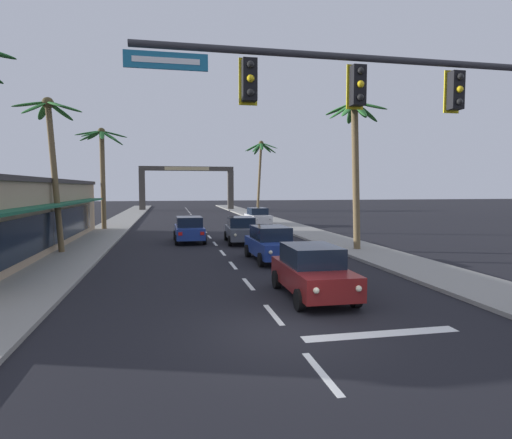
% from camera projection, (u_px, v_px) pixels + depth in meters
% --- Properties ---
extents(ground_plane, '(220.00, 220.00, 0.00)m').
position_uv_depth(ground_plane, '(288.00, 332.00, 10.59)').
color(ground_plane, black).
extents(sidewalk_right, '(3.20, 110.00, 0.14)m').
position_uv_depth(sidewalk_right, '(316.00, 235.00, 31.68)').
color(sidewalk_right, gray).
rests_on(sidewalk_right, ground).
extents(sidewalk_left, '(3.20, 110.00, 0.14)m').
position_uv_depth(sidewalk_left, '(94.00, 240.00, 28.59)').
color(sidewalk_left, gray).
rests_on(sidewalk_left, ground).
extents(lane_markings, '(4.28, 87.77, 0.01)m').
position_uv_depth(lane_markings, '(217.00, 238.00, 30.19)').
color(lane_markings, silver).
rests_on(lane_markings, ground).
extents(traffic_signal_mast, '(10.55, 0.41, 7.42)m').
position_uv_depth(traffic_signal_mast, '(425.00, 116.00, 10.40)').
color(traffic_signal_mast, '#2D2D33').
rests_on(traffic_signal_mast, ground).
extents(sedan_lead_at_stop_bar, '(1.98, 4.46, 1.68)m').
position_uv_depth(sedan_lead_at_stop_bar, '(312.00, 271.00, 13.95)').
color(sedan_lead_at_stop_bar, maroon).
rests_on(sedan_lead_at_stop_bar, ground).
extents(sedan_third_in_queue, '(2.05, 4.49, 1.68)m').
position_uv_depth(sedan_third_in_queue, '(271.00, 243.00, 20.87)').
color(sedan_third_in_queue, navy).
rests_on(sedan_third_in_queue, ground).
extents(sedan_fifth_in_queue, '(2.10, 4.51, 1.68)m').
position_uv_depth(sedan_fifth_in_queue, '(241.00, 230.00, 27.67)').
color(sedan_fifth_in_queue, '#4C515B').
rests_on(sedan_fifth_in_queue, ground).
extents(sedan_oncoming_far, '(2.00, 4.47, 1.68)m').
position_uv_depth(sedan_oncoming_far, '(189.00, 229.00, 28.07)').
color(sedan_oncoming_far, navy).
rests_on(sedan_oncoming_far, ground).
extents(sedan_parked_nearest_kerb, '(2.03, 4.48, 1.68)m').
position_uv_depth(sedan_parked_nearest_kerb, '(258.00, 217.00, 40.40)').
color(sedan_parked_nearest_kerb, silver).
rests_on(sedan_parked_nearest_kerb, ground).
extents(palm_left_second, '(3.42, 2.95, 8.27)m').
position_uv_depth(palm_left_second, '(52.00, 142.00, 22.43)').
color(palm_left_second, brown).
rests_on(palm_left_second, ground).
extents(palm_left_third, '(4.17, 3.93, 8.51)m').
position_uv_depth(palm_left_third, '(102.00, 158.00, 35.46)').
color(palm_left_third, brown).
rests_on(palm_left_third, ground).
extents(palm_right_second, '(3.21, 3.16, 8.50)m').
position_uv_depth(palm_right_second, '(355.00, 146.00, 23.69)').
color(palm_right_second, brown).
rests_on(palm_right_second, ground).
extents(palm_right_farthest, '(4.15, 4.10, 9.26)m').
position_uv_depth(palm_right_farthest, '(260.00, 160.00, 51.94)').
color(palm_right_farthest, brown).
rests_on(palm_right_farthest, ground).
extents(town_gateway_arch, '(14.85, 0.90, 6.96)m').
position_uv_depth(town_gateway_arch, '(187.00, 182.00, 68.14)').
color(town_gateway_arch, '#423D38').
rests_on(town_gateway_arch, ground).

